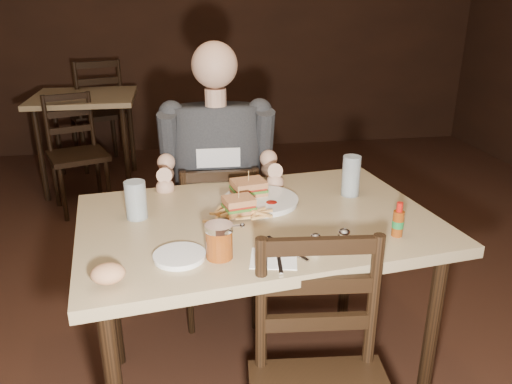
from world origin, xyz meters
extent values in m
plane|color=black|center=(0.00, 0.00, 0.00)|extent=(7.00, 7.00, 0.00)
plane|color=#341D13|center=(0.00, 3.50, 1.40)|extent=(6.00, 0.00, 6.00)
cube|color=tan|center=(0.10, -0.12, 0.75)|extent=(1.33, 0.98, 0.04)
cylinder|color=black|center=(-0.47, 0.14, 0.36)|extent=(0.05, 0.05, 0.73)
cylinder|color=black|center=(0.68, -0.38, 0.36)|extent=(0.05, 0.05, 0.73)
cylinder|color=black|center=(0.59, 0.27, 0.36)|extent=(0.05, 0.05, 0.73)
cube|color=tan|center=(-0.89, 2.50, 0.75)|extent=(0.80, 0.80, 0.04)
cylinder|color=black|center=(-1.21, 2.18, 0.36)|extent=(0.04, 0.04, 0.73)
cylinder|color=black|center=(-1.21, 2.82, 0.36)|extent=(0.04, 0.04, 0.73)
cylinder|color=black|center=(-0.57, 2.18, 0.36)|extent=(0.04, 0.04, 0.73)
cylinder|color=black|center=(-0.57, 2.82, 0.36)|extent=(0.04, 0.04, 0.73)
cylinder|color=white|center=(0.13, 0.01, 0.78)|extent=(0.31, 0.31, 0.02)
ellipsoid|color=maroon|center=(0.17, -0.04, 0.79)|extent=(0.05, 0.05, 0.01)
cylinder|color=silver|center=(-0.32, -0.05, 0.84)|extent=(0.08, 0.08, 0.14)
cylinder|color=silver|center=(0.50, 0.04, 0.85)|extent=(0.08, 0.08, 0.16)
cube|color=white|center=(0.10, -0.42, 0.77)|extent=(0.16, 0.16, 0.00)
cube|color=silver|center=(0.15, -0.37, 0.78)|extent=(0.10, 0.18, 0.00)
cube|color=silver|center=(0.11, -0.44, 0.78)|extent=(0.03, 0.15, 0.00)
cylinder|color=white|center=(-0.18, -0.38, 0.78)|extent=(0.17, 0.17, 0.01)
ellipsoid|color=tan|center=(-0.37, -0.50, 0.81)|extent=(0.10, 0.09, 0.06)
camera|label=1|loc=(-0.17, -1.72, 1.50)|focal=35.00mm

